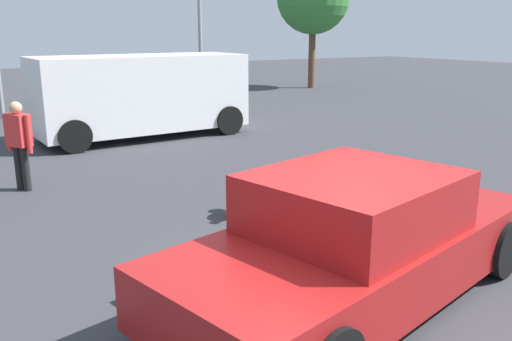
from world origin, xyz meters
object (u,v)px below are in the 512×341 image
(dog, at_px, (235,199))
(van_white, at_px, (141,93))
(pedestrian, at_px, (19,139))
(sedan_foreground, at_px, (356,241))

(dog, relative_size, van_white, 0.11)
(dog, distance_m, van_white, 6.80)
(pedestrian, bearing_deg, van_white, 14.99)
(van_white, bearing_deg, sedan_foreground, 80.64)
(van_white, bearing_deg, dog, 79.26)
(dog, relative_size, pedestrian, 0.38)
(sedan_foreground, relative_size, pedestrian, 3.12)
(dog, distance_m, pedestrian, 3.99)
(dog, bearing_deg, pedestrian, 74.03)
(sedan_foreground, bearing_deg, dog, 73.12)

